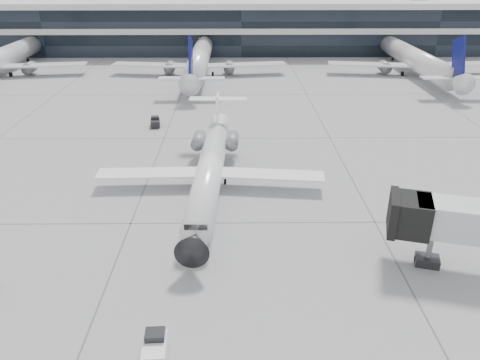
{
  "coord_description": "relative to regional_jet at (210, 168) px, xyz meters",
  "views": [
    {
      "loc": [
        -1.43,
        -33.02,
        19.52
      ],
      "look_at": [
        -1.04,
        2.71,
        2.6
      ],
      "focal_mm": 35.0,
      "sensor_mm": 36.0,
      "label": 1
    }
  ],
  "objects": [
    {
      "name": "baggage_tug",
      "position": [
        -2.03,
        -20.62,
        -1.48
      ],
      "size": [
        1.36,
        2.18,
        1.35
      ],
      "rotation": [
        0.0,
        0.0,
        0.05
      ],
      "color": "white",
      "rests_on": "ground"
    },
    {
      "name": "far_tug",
      "position": [
        -7.93,
        18.02,
        -1.53
      ],
      "size": [
        1.41,
        2.09,
        1.24
      ],
      "rotation": [
        0.0,
        0.0,
        0.14
      ],
      "color": "black",
      "rests_on": "ground"
    },
    {
      "name": "traffic_cone",
      "position": [
        -0.81,
        10.14,
        -1.83
      ],
      "size": [
        0.41,
        0.41,
        0.54
      ],
      "rotation": [
        0.0,
        0.0,
        -0.13
      ],
      "color": "#FF330D",
      "rests_on": "ground"
    },
    {
      "name": "bg_jet_center",
      "position": [
        -4.23,
        48.53,
        -2.09
      ],
      "size": [
        32.0,
        40.0,
        9.6
      ],
      "primitive_type": null,
      "color": "silver",
      "rests_on": "ground"
    },
    {
      "name": "bg_jet_left",
      "position": [
        -41.23,
        48.53,
        -2.09
      ],
      "size": [
        32.0,
        40.0,
        9.6
      ],
      "primitive_type": null,
      "color": "silver",
      "rests_on": "ground"
    },
    {
      "name": "ground",
      "position": [
        3.77,
        -6.47,
        -2.09
      ],
      "size": [
        220.0,
        220.0,
        0.0
      ],
      "primitive_type": "plane",
      "color": "gray",
      "rests_on": "ground"
    },
    {
      "name": "terminal",
      "position": [
        3.77,
        75.53,
        2.91
      ],
      "size": [
        170.0,
        22.0,
        10.0
      ],
      "primitive_type": "cube",
      "color": "black",
      "rests_on": "ground"
    },
    {
      "name": "regional_jet",
      "position": [
        0.0,
        0.0,
        0.0
      ],
      "size": [
        21.23,
        26.46,
        6.11
      ],
      "rotation": [
        0.0,
        0.0,
        -0.04
      ],
      "color": "white",
      "rests_on": "ground"
    },
    {
      "name": "bg_jet_right",
      "position": [
        35.77,
        48.53,
        -2.09
      ],
      "size": [
        32.0,
        40.0,
        9.6
      ],
      "primitive_type": null,
      "color": "silver",
      "rests_on": "ground"
    }
  ]
}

